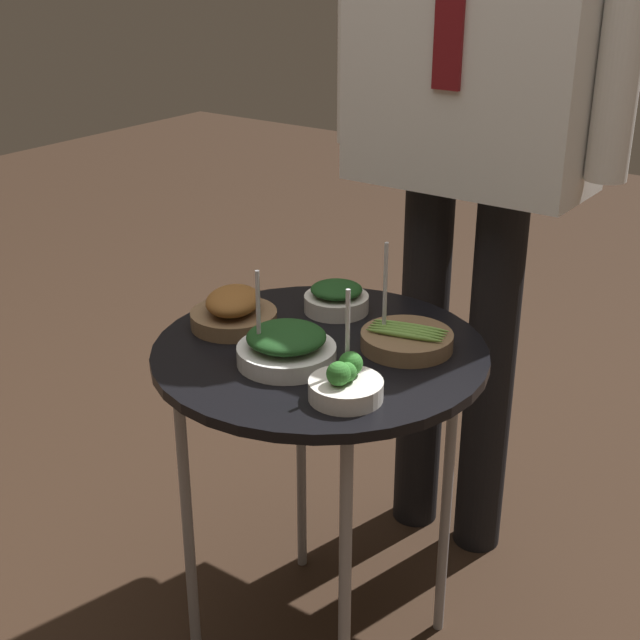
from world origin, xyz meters
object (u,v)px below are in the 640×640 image
at_px(waiter_figure, 476,64).
at_px(bowl_broccoli_near_rim, 346,383).
at_px(bowl_asparagus_mid_left, 407,339).
at_px(bowl_spinach_back_left, 336,299).
at_px(bowl_spinach_center, 286,347).
at_px(serving_cart, 320,377).
at_px(bowl_roast_back_right, 234,311).

bearing_deg(waiter_figure, bowl_broccoli_near_rim, -79.38).
xyz_separation_m(bowl_asparagus_mid_left, bowl_broccoli_near_rim, (0.01, -0.20, 0.01)).
bearing_deg(bowl_spinach_back_left, waiter_figure, 74.65).
xyz_separation_m(bowl_spinach_back_left, bowl_broccoli_near_rim, (0.20, -0.26, 0.00)).
xyz_separation_m(bowl_asparagus_mid_left, waiter_figure, (-0.10, 0.39, 0.39)).
bearing_deg(bowl_spinach_center, bowl_broccoli_near_rim, -16.52).
bearing_deg(bowl_broccoli_near_rim, bowl_asparagus_mid_left, 94.11).
relative_size(serving_cart, bowl_broccoli_near_rim, 3.92).
distance_m(serving_cart, bowl_asparagus_mid_left, 0.16).
bearing_deg(bowl_spinach_center, serving_cart, 82.64).
relative_size(bowl_broccoli_near_rim, waiter_figure, 0.10).
bearing_deg(bowl_asparagus_mid_left, serving_cart, -145.74).
distance_m(serving_cart, bowl_broccoli_near_rim, 0.20).
xyz_separation_m(bowl_roast_back_right, bowl_spinach_back_left, (0.11, 0.16, -0.00)).
distance_m(bowl_spinach_center, bowl_roast_back_right, 0.18).
xyz_separation_m(serving_cart, waiter_figure, (0.02, 0.47, 0.47)).
relative_size(bowl_spinach_center, bowl_spinach_back_left, 1.38).
height_order(bowl_roast_back_right, bowl_asparagus_mid_left, bowl_asparagus_mid_left).
bearing_deg(bowl_asparagus_mid_left, bowl_broccoli_near_rim, -85.89).
height_order(bowl_spinach_center, waiter_figure, waiter_figure).
relative_size(serving_cart, bowl_spinach_back_left, 5.40).
relative_size(bowl_roast_back_right, bowl_asparagus_mid_left, 0.86).
height_order(serving_cart, bowl_roast_back_right, bowl_roast_back_right).
distance_m(bowl_spinach_center, bowl_broccoli_near_rim, 0.15).
bearing_deg(serving_cart, bowl_broccoli_near_rim, -42.24).
distance_m(bowl_asparagus_mid_left, bowl_broccoli_near_rim, 0.20).
bearing_deg(bowl_broccoli_near_rim, bowl_roast_back_right, 161.24).
xyz_separation_m(serving_cart, bowl_roast_back_right, (-0.17, -0.02, 0.08)).
relative_size(bowl_spinach_back_left, bowl_broccoli_near_rim, 0.73).
bearing_deg(serving_cart, bowl_spinach_back_left, 114.66).
bearing_deg(bowl_roast_back_right, serving_cart, 5.50).
height_order(bowl_spinach_center, bowl_roast_back_right, bowl_spinach_center).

